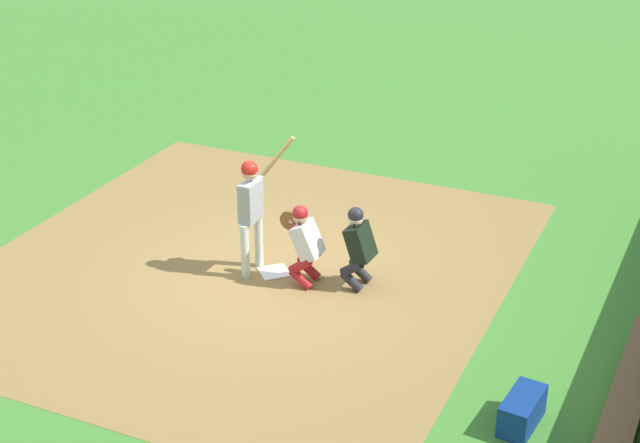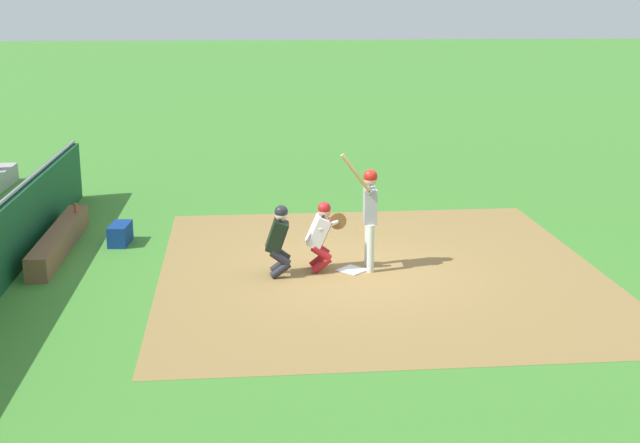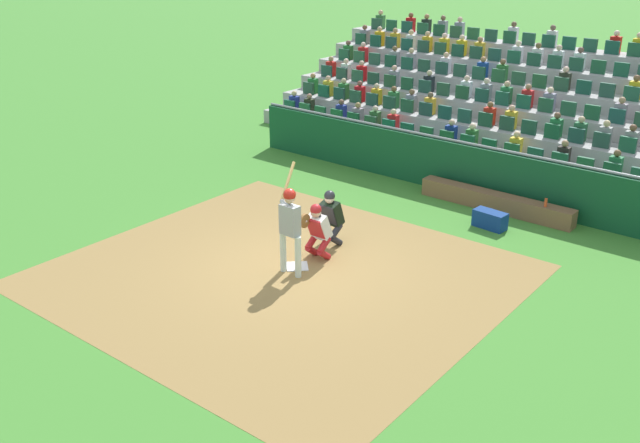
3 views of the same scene
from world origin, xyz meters
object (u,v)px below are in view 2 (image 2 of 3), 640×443
object	(u,v)px
dugout_bench	(60,240)
home_plate_umpire	(279,237)
batter_at_plate	(370,207)
catcher_crouching	(322,232)
water_bottle_on_bench	(76,208)
equipment_duffel_bag	(120,234)
home_plate_marker	(352,270)

from	to	relation	value
dugout_bench	home_plate_umpire	bearing A→B (deg)	66.15
batter_at_plate	dugout_bench	bearing A→B (deg)	-105.28
catcher_crouching	home_plate_umpire	bearing A→B (deg)	-72.32
home_plate_umpire	water_bottle_on_bench	distance (m)	5.21
dugout_bench	equipment_duffel_bag	xyz separation A→B (m)	(-0.42, 1.10, -0.02)
water_bottle_on_bench	catcher_crouching	bearing A→B (deg)	59.25
home_plate_marker	home_plate_umpire	distance (m)	1.51
catcher_crouching	water_bottle_on_bench	bearing A→B (deg)	-120.75
home_plate_umpire	equipment_duffel_bag	size ratio (longest dim) A/B	1.69
catcher_crouching	equipment_duffel_bag	bearing A→B (deg)	-117.65
equipment_duffel_bag	catcher_crouching	bearing A→B (deg)	67.06
batter_at_plate	dugout_bench	size ratio (longest dim) A/B	0.55
home_plate_umpire	catcher_crouching	bearing A→B (deg)	107.68
home_plate_marker	equipment_duffel_bag	bearing A→B (deg)	-115.44
dugout_bench	water_bottle_on_bench	bearing A→B (deg)	176.57
batter_at_plate	water_bottle_on_bench	xyz separation A→B (m)	(-2.90, -5.77, -0.61)
equipment_duffel_bag	home_plate_marker	bearing A→B (deg)	69.28
dugout_bench	water_bottle_on_bench	xyz separation A→B (m)	(-1.30, 0.08, 0.32)
catcher_crouching	equipment_duffel_bag	size ratio (longest dim) A/B	1.67
home_plate_marker	catcher_crouching	bearing A→B (deg)	-97.75
home_plate_umpire	dugout_bench	xyz separation A→B (m)	(-1.86, -4.21, -0.49)
catcher_crouching	dugout_bench	bearing A→B (deg)	-107.96
equipment_duffel_bag	water_bottle_on_bench	bearing A→B (deg)	-126.12
batter_at_plate	water_bottle_on_bench	bearing A→B (deg)	-116.69
catcher_crouching	home_plate_umpire	world-z (taller)	home_plate_umpire
home_plate_marker	catcher_crouching	world-z (taller)	catcher_crouching
dugout_bench	batter_at_plate	bearing A→B (deg)	74.72
batter_at_plate	home_plate_marker	bearing A→B (deg)	-73.28
home_plate_marker	water_bottle_on_bench	bearing A→B (deg)	-118.74
water_bottle_on_bench	batter_at_plate	bearing A→B (deg)	63.31
water_bottle_on_bench	equipment_duffel_bag	distance (m)	1.39
batter_at_plate	water_bottle_on_bench	distance (m)	6.49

